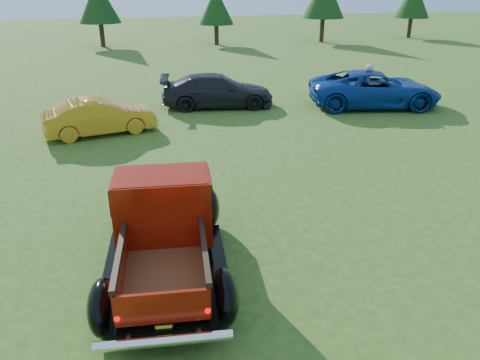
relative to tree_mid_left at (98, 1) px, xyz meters
The scene contains 9 objects.
ground 31.33m from the tree_mid_left, 84.47° to the right, with size 120.00×120.00×0.00m, color #2A4C15.
tree_mid_left is the anchor object (origin of this frame).
tree_mid_right 9.06m from the tree_mid_left, ahead, with size 2.82×2.82×4.40m.
tree_far_east 27.00m from the tree_mid_left, ahead, with size 3.07×3.07×4.80m.
pickup_truck 32.13m from the tree_mid_left, 86.90° to the right, with size 2.74×5.07×1.82m.
show_car_yellow 23.51m from the tree_mid_left, 89.22° to the right, with size 1.32×3.79×1.25m, color #C5871A.
show_car_grey 21.40m from the tree_mid_left, 76.20° to the right, with size 1.90×4.69×1.36m, color black.
show_car_blue 25.17m from the tree_mid_left, 62.66° to the right, with size 2.50×5.42×1.51m, color navy.
spectator 24.85m from the tree_mid_left, 63.05° to the right, with size 0.64×0.42×1.76m, color #B5AC9D.
Camera 1 is at (-1.78, -8.86, 5.08)m, focal length 35.00 mm.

